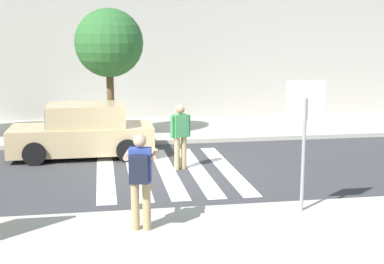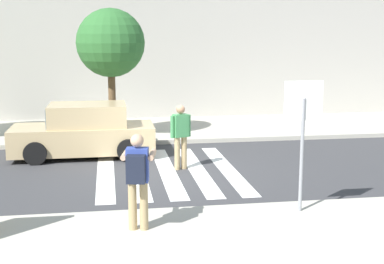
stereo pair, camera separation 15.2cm
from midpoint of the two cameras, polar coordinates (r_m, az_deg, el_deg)
name	(u,v)px [view 2 (the right image)]	position (r m, az deg, el deg)	size (l,w,h in m)	color
ground_plane	(168,173)	(13.91, -2.26, -4.38)	(120.00, 120.00, 0.00)	#38383A
sidewalk_far	(150,130)	(19.73, -4.33, 0.26)	(60.00, 4.80, 0.14)	#B2AD9E
building_facade_far	(141,44)	(23.80, -5.32, 9.37)	(56.00, 4.00, 6.23)	#ADA89E
crosswalk_stripe_0	(106,173)	(14.01, -8.89, -4.37)	(0.44, 5.20, 0.01)	silver
crosswalk_stripe_1	(137,172)	(14.03, -5.62, -4.27)	(0.44, 5.20, 0.01)	silver
crosswalk_stripe_2	(167,171)	(14.10, -2.36, -4.16)	(0.44, 5.20, 0.01)	silver
crosswalk_stripe_3	(197,170)	(14.21, 0.85, -4.03)	(0.44, 5.20, 0.01)	silver
crosswalk_stripe_4	(227,168)	(14.36, 4.01, -3.90)	(0.44, 5.20, 0.01)	silver
stop_sign	(303,117)	(10.40, 12.16, 1.57)	(0.76, 0.08, 2.55)	gray
photographer_with_backpack	(137,174)	(9.35, -5.38, -4.45)	(0.67, 0.91, 1.72)	tan
pedestrian_crossing	(181,133)	(14.07, -0.91, -0.13)	(0.56, 0.34, 1.72)	tan
parked_car_tan	(85,132)	(15.92, -11.13, 0.01)	(4.10, 1.92, 1.55)	tan
street_tree_center	(111,44)	(17.61, -8.43, 9.32)	(2.21, 2.21, 4.23)	brown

